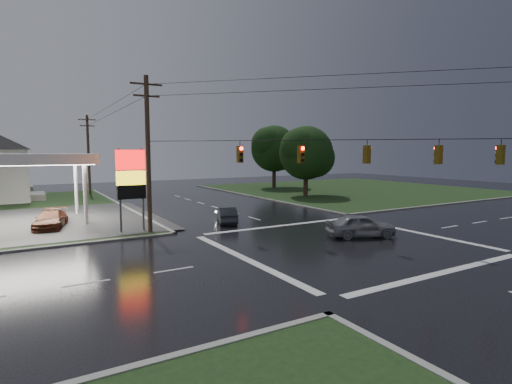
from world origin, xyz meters
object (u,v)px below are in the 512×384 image
utility_pole_nw (148,152)px  tree_ne_far (275,149)px  car_pump (51,220)px  car_north (227,215)px  car_crossing (361,225)px  pylon_sign (131,176)px  utility_pole_n (89,154)px  tree_ne_near (307,153)px

utility_pole_nw → tree_ne_far: bearing=42.6°
car_pump → utility_pole_nw: bearing=-27.5°
car_north → car_pump: 13.29m
utility_pole_nw → car_crossing: 15.55m
pylon_sign → utility_pole_n: utility_pole_n is taller
utility_pole_n → tree_ne_far: (26.65, -4.01, 0.71)m
tree_ne_far → utility_pole_n: bearing=171.5°
tree_ne_far → utility_pole_nw: bearing=-137.4°
pylon_sign → utility_pole_nw: size_ratio=0.55×
tree_ne_near → car_crossing: (-11.70, -21.14, -4.77)m
utility_pole_nw → car_north: 8.28m
utility_pole_nw → tree_ne_near: bearing=27.9°
pylon_sign → car_crossing: size_ratio=1.30×
tree_ne_near → car_pump: (-29.64, -7.11, -4.88)m
pylon_sign → utility_pole_nw: bearing=-45.0°
car_crossing → car_pump: bearing=73.8°
tree_ne_far → car_crossing: bearing=-113.9°
pylon_sign → tree_ne_far: bearing=40.4°
utility_pole_n → tree_ne_near: size_ratio=1.17×
utility_pole_n → tree_ne_near: bearing=-34.1°
pylon_sign → car_pump: pylon_sign is taller
utility_pole_nw → car_pump: utility_pole_nw is taller
utility_pole_nw → car_pump: size_ratio=2.35×
tree_ne_far → car_pump: bearing=-149.7°
utility_pole_nw → car_pump: (-6.00, 5.39, -5.04)m
utility_pole_nw → pylon_sign: bearing=135.0°
utility_pole_nw → tree_ne_far: 36.20m
utility_pole_nw → utility_pole_n: bearing=90.0°
pylon_sign → car_pump: bearing=138.7°
tree_ne_near → car_pump: tree_ne_near is taller
car_crossing → car_pump: car_crossing is taller
tree_ne_far → car_north: (-20.16, -23.64, -5.52)m
pylon_sign → utility_pole_n: size_ratio=0.57×
tree_ne_far → pylon_sign: bearing=-139.6°
car_north → car_crossing: bearing=139.2°
tree_ne_near → tree_ne_far: (3.01, 12.00, 0.62)m
utility_pole_nw → utility_pole_n: size_ratio=1.05×
pylon_sign → tree_ne_far: size_ratio=0.61×
car_pump → utility_pole_n: bearing=89.8°
utility_pole_n → car_crossing: size_ratio=2.27×
pylon_sign → car_crossing: bearing=-36.7°
utility_pole_n → tree_ne_far: 26.96m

